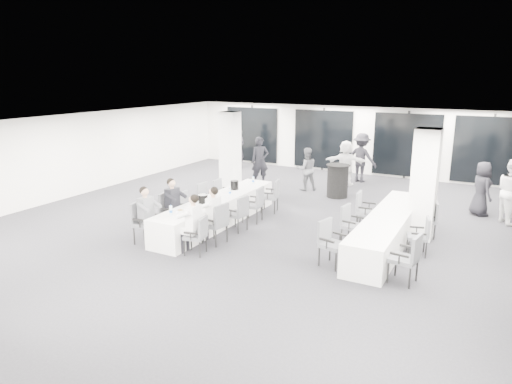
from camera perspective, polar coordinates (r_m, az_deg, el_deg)
room at (r=13.06m, az=5.85°, el=2.58°), size 14.04×16.04×2.84m
column_left at (r=16.54m, az=-3.26°, el=5.17°), size 0.60×0.60×2.80m
column_right at (r=12.12m, az=20.27°, el=0.88°), size 0.60×0.60×2.80m
banquet_table_main at (r=12.76m, az=-4.80°, el=-2.37°), size 0.90×5.00×0.75m
banquet_table_side at (r=11.68m, az=16.16°, el=-4.51°), size 0.90×5.00×0.75m
cocktail_table at (r=15.74m, az=10.16°, el=1.40°), size 0.81×0.81×1.12m
chair_main_left_near at (r=11.60m, az=-13.98°, el=-3.38°), size 0.59×0.64×1.03m
chair_main_left_second at (r=12.35m, az=-10.78°, el=-2.12°), size 0.59×0.63×1.03m
chair_main_left_mid at (r=12.95m, az=-8.58°, el=-1.63°), size 0.46×0.52×0.88m
chair_main_left_fourth at (r=13.68m, az=-6.28°, el=-0.57°), size 0.51×0.56×0.94m
chair_main_left_far at (r=14.34m, az=-4.43°, el=0.05°), size 0.47×0.52×0.88m
chair_main_right_near at (r=10.61m, az=-7.24°, el=-5.14°), size 0.54×0.57×0.91m
chair_main_right_second at (r=11.21m, az=-4.87°, el=-3.64°), size 0.58×0.63×1.03m
chair_main_right_mid at (r=12.09m, az=-2.13°, el=-2.46°), size 0.53×0.58×0.95m
chair_main_right_fourth at (r=12.84m, az=-0.08°, el=-1.29°), size 0.56×0.61×1.01m
chair_main_right_far at (r=13.77m, az=2.04°, el=-0.25°), size 0.60×0.63×0.99m
chair_side_left_near at (r=10.08m, az=9.23°, el=-5.93°), size 0.62×0.64×1.01m
chair_side_left_mid at (r=11.44m, az=11.70°, el=-3.70°), size 0.55×0.59×0.97m
chair_side_left_far at (r=12.59m, az=13.33°, el=-1.97°), size 0.55×0.60×1.02m
chair_side_right_near at (r=9.57m, az=18.52°, el=-7.57°), size 0.59×0.63×1.03m
chair_side_right_mid at (r=11.17m, az=19.95°, el=-4.94°), size 0.55×0.58×0.90m
chair_side_right_far at (r=12.49m, az=20.94°, el=-2.95°), size 0.56×0.59×0.92m
seated_guest_a at (r=11.44m, az=-13.36°, el=-2.42°), size 0.50×0.38×1.44m
seated_guest_b at (r=12.20m, az=-10.16°, el=-1.20°), size 0.50×0.38×1.44m
seated_guest_c at (r=10.60m, az=-8.05°, el=-3.51°), size 0.50×0.38×1.44m
seated_guest_d at (r=11.24m, az=-5.60°, el=-2.39°), size 0.50×0.38×1.44m
standing_guest_a at (r=17.20m, az=0.51°, el=4.29°), size 0.96×0.94×2.05m
standing_guest_b at (r=16.46m, az=6.32°, el=3.21°), size 0.99×0.92×1.75m
standing_guest_c at (r=18.12m, az=13.04°, el=4.59°), size 1.50×0.95×2.15m
standing_guest_e at (r=14.96m, az=26.40°, el=0.77°), size 0.91×1.03×1.82m
standing_guest_f at (r=17.48m, az=11.15°, el=3.96°), size 1.85×0.94×1.92m
standing_guest_g at (r=20.31m, az=-2.20°, el=5.78°), size 0.85×0.74×2.01m
standing_guest_h at (r=14.53m, az=29.39°, el=0.55°), size 1.02×1.17×2.07m
ice_bucket_near at (r=11.97m, az=-6.63°, el=-0.98°), size 0.25×0.25×0.28m
ice_bucket_far at (r=13.53m, az=-2.70°, el=0.87°), size 0.24×0.24×0.27m
water_bottle_a at (r=11.24m, az=-10.60°, el=-2.28°), size 0.08×0.08×0.24m
water_bottle_b at (r=12.89m, az=-3.28°, el=0.03°), size 0.06×0.06×0.20m
water_bottle_c at (r=14.22m, az=-0.36°, el=1.48°), size 0.07×0.07×0.23m
plate_a at (r=11.60m, az=-9.47°, el=-2.25°), size 0.22×0.22×0.03m
plate_b at (r=11.37m, az=-8.70°, el=-2.57°), size 0.22×0.22×0.03m
plate_c at (r=12.09m, az=-6.84°, el=-1.47°), size 0.22×0.22×0.03m
wine_glass at (r=10.88m, az=-9.90°, el=-2.57°), size 0.08×0.08×0.21m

